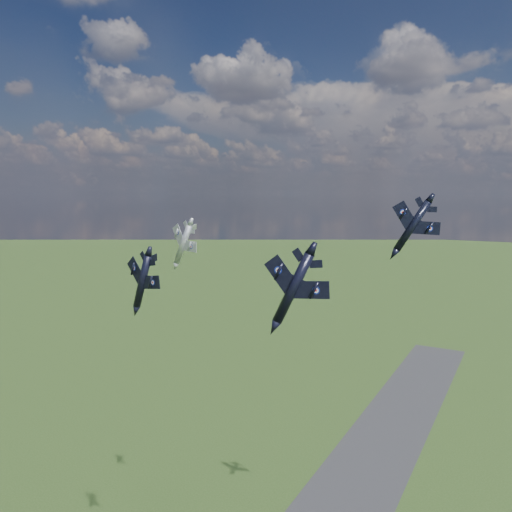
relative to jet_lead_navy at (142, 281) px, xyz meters
The scene contains 4 objects.
jet_lead_navy is the anchor object (origin of this frame).
jet_right_navy 29.42m from the jet_lead_navy, 11.84° to the right, with size 9.02×12.57×2.60m, color black, non-canonical shape.
jet_high_navy 47.56m from the jet_lead_navy, 43.04° to the left, with size 9.85×13.73×2.84m, color black, non-canonical shape.
jet_left_silver 21.07m from the jet_lead_navy, 109.44° to the left, with size 8.84×12.33×2.55m, color #B3B5BF, non-canonical shape.
Camera 1 is at (43.97, -56.29, 91.94)m, focal length 35.00 mm.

